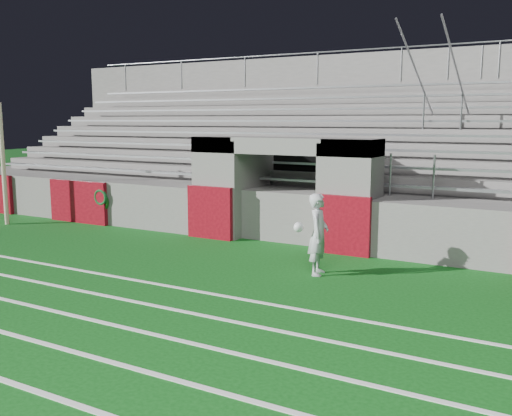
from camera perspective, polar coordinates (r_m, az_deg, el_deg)
The scene contains 5 objects.
ground at distance 11.42m, azimuth -5.36°, elevation -6.60°, with size 90.00×90.00×0.00m, color #0C4912.
field_post at distance 18.02m, azimuth -23.95°, elevation 4.01°, with size 0.12×0.12×3.51m, color beige.
stadium_structure at distance 18.19m, azimuth 9.07°, elevation 3.87°, with size 26.00×8.48×5.42m.
goalkeeper_with_ball at distance 11.24m, azimuth 6.23°, elevation -2.62°, with size 0.68×0.66×1.61m.
hose_coil at distance 16.99m, azimuth -15.21°, elevation 0.80°, with size 0.51×0.14×0.64m.
Camera 1 is at (6.31, -9.02, 3.03)m, focal length 40.00 mm.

